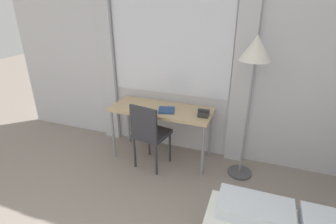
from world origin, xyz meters
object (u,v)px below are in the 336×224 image
Objects in this scene: book at (166,110)px; telephone at (204,113)px; desk at (161,113)px; desk_chair at (149,132)px; standing_lamp at (255,61)px.

telephone is at bearing 1.25° from book.
desk is at bearing 147.77° from book.
desk is 0.59m from telephone.
telephone is at bearing -4.82° from desk.
desk_chair is 0.36m from book.
telephone reaches higher than desk.
telephone is 0.58× the size of book.
desk_chair is 0.52× the size of standing_lamp.
desk is at bearing 177.97° from standing_lamp.
book is (-1.00, -0.02, -0.71)m from standing_lamp.
desk_chair is at bearing -167.61° from standing_lamp.
telephone is at bearing -178.88° from standing_lamp.
desk is 0.13m from book.
telephone is 0.49m from book.
standing_lamp reaches higher than desk.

